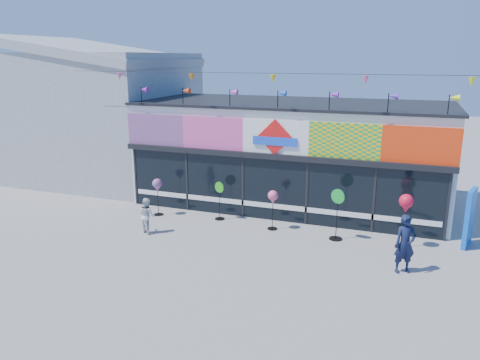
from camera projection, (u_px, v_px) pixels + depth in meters
The scene contains 11 objects.
ground at pixel (242, 256), 14.14m from camera, with size 80.00×80.00×0.00m, color gray.
kite_shop at pixel (292, 153), 19.02m from camera, with size 16.00×5.70×5.31m.
neighbour_building at pixel (100, 112), 23.00m from camera, with size 8.18×7.20×6.87m.
blue_sign at pixel (469, 218), 14.65m from camera, with size 0.39×0.94×1.87m.
spinner_0 at pixel (157, 186), 17.51m from camera, with size 0.36×0.36×1.42m.
spinner_1 at pixel (220, 200), 17.14m from camera, with size 0.39×0.36×1.43m.
spinner_2 at pixel (273, 198), 16.05m from camera, with size 0.35×0.35×1.40m.
spinner_3 at pixel (337, 213), 15.19m from camera, with size 0.46×0.44×1.72m.
spinner_4 at pixel (406, 205), 14.41m from camera, with size 0.44×0.44×1.75m.
adult_man at pixel (405, 244), 12.87m from camera, with size 0.61×0.40×1.67m, color #111937.
child at pixel (147, 215), 15.88m from camera, with size 0.60×0.34×1.23m, color silver.
Camera 1 is at (4.43, -12.32, 5.83)m, focal length 35.00 mm.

